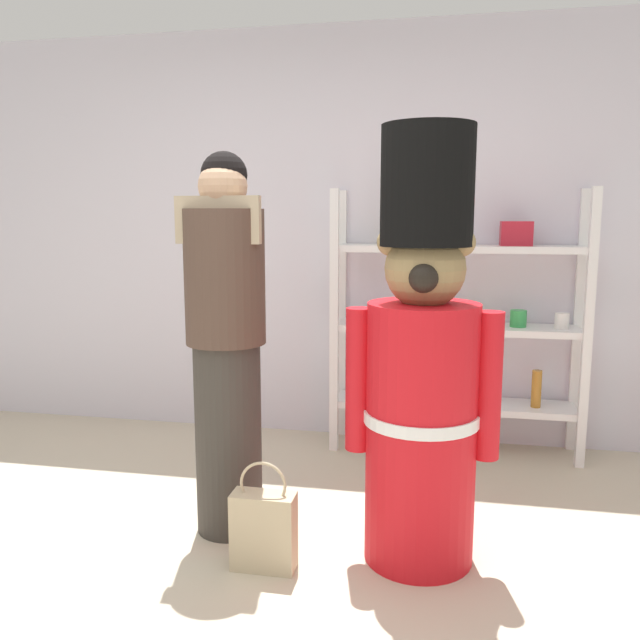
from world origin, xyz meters
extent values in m
plane|color=beige|center=(0.00, 0.00, 0.00)|extent=(6.40, 6.40, 0.00)
cube|color=silver|center=(0.00, 2.20, 1.30)|extent=(6.40, 0.12, 2.60)
cube|color=white|center=(0.09, 1.83, 0.80)|extent=(0.05, 0.05, 1.59)
cube|color=white|center=(1.53, 1.83, 0.80)|extent=(0.05, 0.05, 1.59)
cube|color=white|center=(0.09, 2.13, 0.80)|extent=(0.05, 0.05, 1.59)
cube|color=white|center=(1.53, 2.13, 0.80)|extent=(0.05, 0.05, 1.59)
cube|color=white|center=(0.81, 1.98, 0.29)|extent=(1.44, 0.30, 0.04)
cube|color=white|center=(0.81, 1.98, 0.77)|extent=(1.44, 0.30, 0.04)
cube|color=white|center=(0.81, 1.98, 1.24)|extent=(1.44, 0.30, 0.04)
cylinder|color=red|center=(0.21, 1.97, 0.83)|extent=(0.09, 0.09, 0.09)
cylinder|color=pink|center=(0.45, 1.99, 0.83)|extent=(0.07, 0.07, 0.09)
cylinder|color=navy|center=(0.69, 1.96, 0.83)|extent=(0.09, 0.09, 0.08)
cylinder|color=yellow|center=(0.93, 1.98, 0.83)|extent=(0.10, 0.10, 0.09)
cylinder|color=green|center=(1.17, 1.98, 0.83)|extent=(0.10, 0.10, 0.10)
cylinder|color=white|center=(1.41, 1.95, 0.83)|extent=(0.08, 0.08, 0.09)
cylinder|color=silver|center=(0.33, 2.01, 0.42)|extent=(0.08, 0.08, 0.22)
cylinder|color=navy|center=(0.81, 1.99, 0.41)|extent=(0.08, 0.08, 0.21)
cylinder|color=#B27226|center=(1.29, 1.95, 0.42)|extent=(0.06, 0.06, 0.22)
cube|color=gold|center=(0.49, 1.98, 1.34)|extent=(0.19, 0.15, 0.15)
cube|color=#B21E2D|center=(1.14, 1.98, 1.33)|extent=(0.18, 0.14, 0.14)
cylinder|color=red|center=(0.66, 0.64, 0.54)|extent=(0.45, 0.45, 1.09)
cylinder|color=white|center=(0.66, 0.64, 0.62)|extent=(0.47, 0.47, 0.05)
sphere|color=#94794E|center=(0.66, 0.64, 1.23)|extent=(0.32, 0.32, 0.32)
sphere|color=#94794E|center=(0.53, 0.64, 1.33)|extent=(0.11, 0.11, 0.11)
sphere|color=#94794E|center=(0.80, 0.64, 1.33)|extent=(0.11, 0.11, 0.11)
cylinder|color=black|center=(0.66, 0.64, 1.55)|extent=(0.36, 0.36, 0.46)
cylinder|color=red|center=(0.40, 0.64, 0.76)|extent=(0.11, 0.11, 0.60)
cylinder|color=red|center=(0.92, 0.64, 0.76)|extent=(0.11, 0.11, 0.60)
sphere|color=black|center=(0.66, 0.50, 1.20)|extent=(0.11, 0.11, 0.11)
cylinder|color=#38332D|center=(-0.20, 0.73, 0.44)|extent=(0.30, 0.30, 0.88)
cylinder|color=#4C382D|center=(-0.20, 0.73, 1.17)|extent=(0.35, 0.35, 0.59)
sphere|color=tan|center=(-0.20, 0.73, 1.56)|extent=(0.21, 0.21, 0.21)
cube|color=tan|center=(-0.20, 0.66, 1.42)|extent=(0.37, 0.04, 0.20)
sphere|color=black|center=(-0.20, 0.75, 1.61)|extent=(0.20, 0.20, 0.20)
cube|color=#C1AD89|center=(0.05, 0.43, 0.16)|extent=(0.26, 0.12, 0.32)
torus|color=#C1AD89|center=(0.05, 0.43, 0.36)|extent=(0.19, 0.01, 0.19)
camera|label=1|loc=(0.75, -1.93, 1.43)|focal=36.01mm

